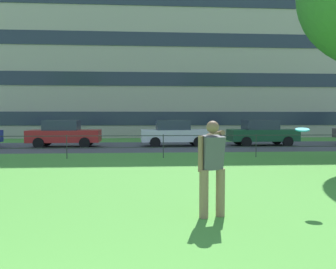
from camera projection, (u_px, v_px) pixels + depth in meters
The scene contains 8 objects.
street_strip at pixel (123, 147), 19.86m from camera, with size 80.00×6.76×0.01m, color #4C4C51.
park_fence at pixel (115, 142), 14.37m from camera, with size 28.25×0.04×1.00m.
person_thrower at pixel (212, 165), 5.99m from camera, with size 0.50×0.86×1.69m.
frisbee at pixel (302, 130), 6.84m from camera, with size 0.34×0.34×0.07m.
car_red_right at pixel (64, 134), 19.60m from camera, with size 4.03×1.87×1.54m.
car_white_far_right at pixel (175, 133), 20.17m from camera, with size 4.06×1.92×1.54m.
car_dark_green_center at pixel (262, 133), 20.55m from camera, with size 4.02×1.85×1.54m.
apartment_building_background at pixel (188, 39), 35.47m from camera, with size 39.60×16.15×19.48m.
Camera 1 is at (1.19, -1.00, 1.77)m, focal length 36.56 mm.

